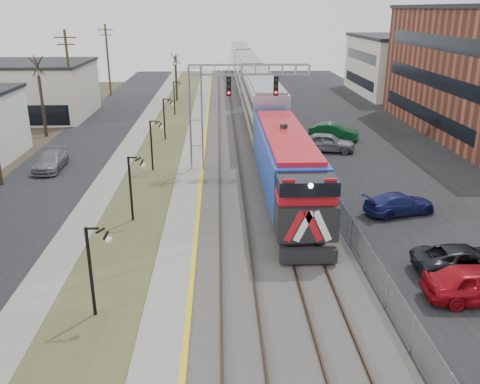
{
  "coord_description": "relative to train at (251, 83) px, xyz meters",
  "views": [
    {
      "loc": [
        1.25,
        -10.3,
        12.01
      ],
      "look_at": [
        2.33,
        15.65,
        2.6
      ],
      "focal_mm": 38.0,
      "sensor_mm": 36.0,
      "label": 1
    }
  ],
  "objects": [
    {
      "name": "street_west",
      "position": [
        -17.0,
        -21.12,
        -2.9
      ],
      "size": [
        7.0,
        120.0,
        0.04
      ],
      "primitive_type": "cube",
      "color": "black",
      "rests_on": "ground"
    },
    {
      "name": "sidewalk",
      "position": [
        -12.5,
        -21.12,
        -2.88
      ],
      "size": [
        2.0,
        120.0,
        0.08
      ],
      "primitive_type": "cube",
      "color": "gray",
      "rests_on": "ground"
    },
    {
      "name": "grass_median",
      "position": [
        -9.5,
        -21.12,
        -2.89
      ],
      "size": [
        4.0,
        120.0,
        0.06
      ],
      "primitive_type": "cube",
      "color": "#454E29",
      "rests_on": "ground"
    },
    {
      "name": "platform",
      "position": [
        -6.5,
        -21.12,
        -2.8
      ],
      "size": [
        2.0,
        120.0,
        0.24
      ],
      "primitive_type": "cube",
      "color": "gray",
      "rests_on": "ground"
    },
    {
      "name": "ballast_bed",
      "position": [
        -1.5,
        -21.12,
        -2.82
      ],
      "size": [
        8.0,
        120.0,
        0.2
      ],
      "primitive_type": "cube",
      "color": "#595651",
      "rests_on": "ground"
    },
    {
      "name": "parking_lot",
      "position": [
        10.5,
        -21.12,
        -2.9
      ],
      "size": [
        16.0,
        120.0,
        0.04
      ],
      "primitive_type": "cube",
      "color": "black",
      "rests_on": "ground"
    },
    {
      "name": "platform_edge",
      "position": [
        -5.62,
        -21.12,
        -2.67
      ],
      "size": [
        0.24,
        120.0,
        0.01
      ],
      "primitive_type": "cube",
      "color": "gold",
      "rests_on": "platform"
    },
    {
      "name": "track_near",
      "position": [
        -3.5,
        -21.12,
        -2.64
      ],
      "size": [
        1.58,
        120.0,
        0.15
      ],
      "color": "#2D2119",
      "rests_on": "ballast_bed"
    },
    {
      "name": "track_far",
      "position": [
        -0.0,
        -21.12,
        -2.64
      ],
      "size": [
        1.58,
        120.0,
        0.15
      ],
      "color": "#2D2119",
      "rests_on": "ballast_bed"
    },
    {
      "name": "train",
      "position": [
        0.0,
        0.0,
        0.0
      ],
      "size": [
        3.0,
        85.85,
        5.33
      ],
      "color": "#1439A8",
      "rests_on": "ground"
    },
    {
      "name": "signal_gantry",
      "position": [
        -4.28,
        -28.13,
        2.67
      ],
      "size": [
        9.0,
        1.07,
        8.15
      ],
      "color": "gray",
      "rests_on": "ground"
    },
    {
      "name": "lampposts",
      "position": [
        -9.5,
        -37.84,
        -0.92
      ],
      "size": [
        0.14,
        62.14,
        4.0
      ],
      "color": "black",
      "rests_on": "ground"
    },
    {
      "name": "fence",
      "position": [
        2.7,
        -21.12,
        -2.12
      ],
      "size": [
        0.04,
        120.0,
        1.6
      ],
      "primitive_type": "cube",
      "color": "gray",
      "rests_on": "ground"
    },
    {
      "name": "bare_trees",
      "position": [
        -18.16,
        -17.21,
        -0.22
      ],
      "size": [
        12.3,
        42.3,
        5.95
      ],
      "color": "#382D23",
      "rests_on": "ground"
    },
    {
      "name": "car_lot_a",
      "position": [
        6.88,
        -47.71,
        -2.11
      ],
      "size": [
        4.82,
        2.04,
        1.63
      ],
      "primitive_type": "imported",
      "rotation": [
        0.0,
        0.0,
        1.54
      ],
      "color": "#A50C17",
      "rests_on": "ground"
    },
    {
      "name": "car_lot_c",
      "position": [
        7.37,
        -45.32,
        -2.24
      ],
      "size": [
        4.94,
        2.33,
        1.37
      ],
      "primitive_type": "imported",
      "rotation": [
        0.0,
        0.0,
        1.56
      ],
      "color": "black",
      "rests_on": "ground"
    },
    {
      "name": "car_lot_d",
      "position": [
        6.8,
        -37.72,
        -2.26
      ],
      "size": [
        4.84,
        2.96,
        1.31
      ],
      "primitive_type": "imported",
      "rotation": [
        0.0,
        0.0,
        1.84
      ],
      "color": "navy",
      "rests_on": "ground"
    },
    {
      "name": "car_lot_e",
      "position": [
        5.31,
        -23.06,
        -2.1
      ],
      "size": [
        5.15,
        2.98,
        1.65
      ],
      "primitive_type": "imported",
      "rotation": [
        0.0,
        0.0,
        1.34
      ],
      "color": "gray",
      "rests_on": "ground"
    },
    {
      "name": "car_lot_f",
      "position": [
        6.8,
        -18.83,
        -2.14
      ],
      "size": [
        5.0,
        3.23,
        1.56
      ],
      "primitive_type": "imported",
      "rotation": [
        0.0,
        0.0,
        1.21
      ],
      "color": "#0E4822",
      "rests_on": "ground"
    },
    {
      "name": "car_street_b",
      "position": [
        -17.55,
        -27.49,
        -2.22
      ],
      "size": [
        2.08,
        4.84,
        1.39
      ],
      "primitive_type": "imported",
      "rotation": [
        0.0,
        0.0,
        0.03
      ],
      "color": "slate",
      "rests_on": "ground"
    }
  ]
}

